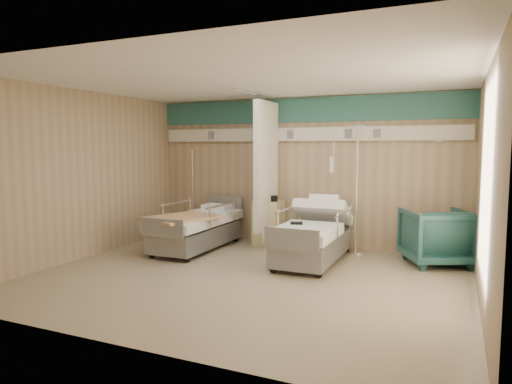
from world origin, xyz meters
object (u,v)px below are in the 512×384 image
(visitor_armchair, at_px, (437,237))
(iv_stand_left, at_px, (193,220))
(bed_right, at_px, (313,242))
(bedside_cabinet, at_px, (269,223))
(iv_stand_right, at_px, (356,227))
(bed_left, at_px, (197,232))

(visitor_armchair, bearing_deg, iv_stand_left, -28.08)
(bed_right, xyz_separation_m, bedside_cabinet, (-1.15, 0.90, 0.11))
(bedside_cabinet, xyz_separation_m, iv_stand_right, (1.65, 0.03, 0.03))
(bed_left, relative_size, iv_stand_right, 0.97)
(bed_right, height_order, iv_stand_right, iv_stand_right)
(bed_right, distance_m, iv_stand_left, 2.93)
(bedside_cabinet, relative_size, visitor_armchair, 0.86)
(bedside_cabinet, relative_size, iv_stand_left, 0.47)
(bed_right, distance_m, visitor_armchair, 1.95)
(visitor_armchair, distance_m, iv_stand_right, 1.39)
(visitor_armchair, height_order, iv_stand_right, iv_stand_right)
(bed_right, height_order, bed_left, same)
(bedside_cabinet, height_order, iv_stand_right, iv_stand_right)
(visitor_armchair, bearing_deg, bed_right, -6.89)
(iv_stand_left, bearing_deg, visitor_armchair, -3.22)
(bed_left, xyz_separation_m, iv_stand_left, (-0.60, 0.86, 0.06))
(bed_left, xyz_separation_m, iv_stand_right, (2.70, 0.93, 0.14))
(bed_right, xyz_separation_m, iv_stand_left, (-2.80, 0.86, 0.06))
(bed_right, relative_size, iv_stand_left, 1.19)
(bed_right, xyz_separation_m, bed_left, (-2.20, 0.00, 0.00))
(visitor_armchair, xyz_separation_m, iv_stand_right, (-1.35, 0.33, 0.01))
(bedside_cabinet, bearing_deg, iv_stand_right, 0.97)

